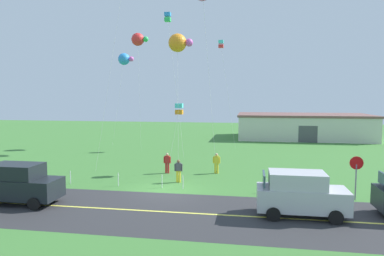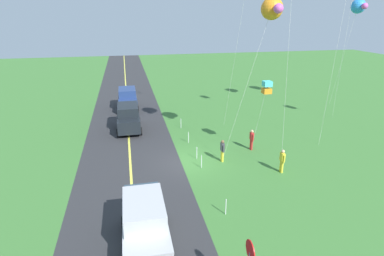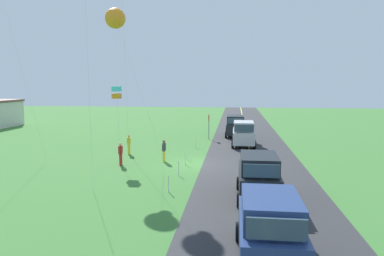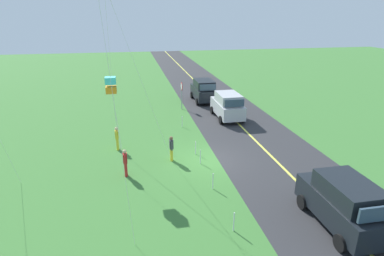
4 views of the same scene
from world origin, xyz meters
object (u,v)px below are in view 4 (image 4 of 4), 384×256
at_px(car_suv_foreground, 228,105).
at_px(person_adult_near, 117,138).
at_px(car_parked_east_near, 204,90).
at_px(person_adult_companion, 171,148).
at_px(stop_sign, 182,91).
at_px(person_child_watcher, 125,162).
at_px(kite_yellow_high, 111,85).
at_px(car_parked_west_near, 344,203).

bearing_deg(car_suv_foreground, person_adult_near, 118.96).
relative_size(car_parked_east_near, person_adult_companion, 2.75).
relative_size(stop_sign, person_child_watcher, 1.60).
bearing_deg(car_suv_foreground, stop_sign, 43.88).
distance_m(car_parked_east_near, kite_yellow_high, 16.74).
bearing_deg(car_parked_east_near, car_parked_west_near, -176.92).
bearing_deg(car_parked_east_near, person_child_watcher, 151.96).
height_order(car_suv_foreground, stop_sign, stop_sign).
relative_size(stop_sign, person_adult_companion, 1.60).
xyz_separation_m(car_parked_west_near, kite_yellow_high, (7.19, 9.51, 3.87)).
distance_m(car_suv_foreground, person_child_watcher, 12.41).
height_order(car_parked_east_near, stop_sign, stop_sign).
height_order(car_parked_east_near, car_parked_west_near, same).
xyz_separation_m(person_adult_near, person_child_watcher, (-3.82, -0.55, 0.00)).
relative_size(person_adult_near, person_child_watcher, 1.00).
bearing_deg(car_parked_west_near, person_child_watcher, 55.05).
bearing_deg(person_adult_companion, person_adult_near, -90.25).
xyz_separation_m(stop_sign, person_adult_companion, (-10.97, 2.45, -0.94)).
bearing_deg(car_parked_west_near, stop_sign, 11.50).
height_order(car_suv_foreground, person_adult_companion, car_suv_foreground).
height_order(car_suv_foreground, person_adult_near, car_suv_foreground).
bearing_deg(person_adult_near, car_parked_west_near, -148.92).
relative_size(person_adult_companion, person_child_watcher, 1.00).
bearing_deg(person_adult_near, car_parked_east_near, -49.82).
xyz_separation_m(car_parked_east_near, person_adult_near, (-11.03, 8.45, -0.29)).
height_order(person_adult_near, kite_yellow_high, kite_yellow_high).
bearing_deg(car_parked_east_near, stop_sign, 131.78).
distance_m(car_parked_east_near, stop_sign, 3.65).
bearing_deg(person_child_watcher, car_parked_west_near, 112.10).
bearing_deg(person_child_watcher, car_suv_foreground, -167.10).
height_order(car_parked_west_near, kite_yellow_high, kite_yellow_high).
bearing_deg(person_child_watcher, car_parked_east_near, -150.99).
xyz_separation_m(car_parked_west_near, person_adult_companion, (7.80, 6.27, -0.29)).
height_order(car_parked_east_near, person_adult_near, car_parked_east_near).
relative_size(car_suv_foreground, person_adult_companion, 2.75).
height_order(stop_sign, person_adult_near, stop_sign).
height_order(car_parked_east_near, person_child_watcher, car_parked_east_near).
bearing_deg(car_suv_foreground, car_parked_west_near, -178.48).
distance_m(stop_sign, person_child_watcher, 13.54).
xyz_separation_m(car_suv_foreground, person_adult_near, (-5.08, 9.19, -0.29)).
bearing_deg(stop_sign, car_parked_west_near, -168.50).
bearing_deg(person_adult_companion, car_suv_foreground, 176.61).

